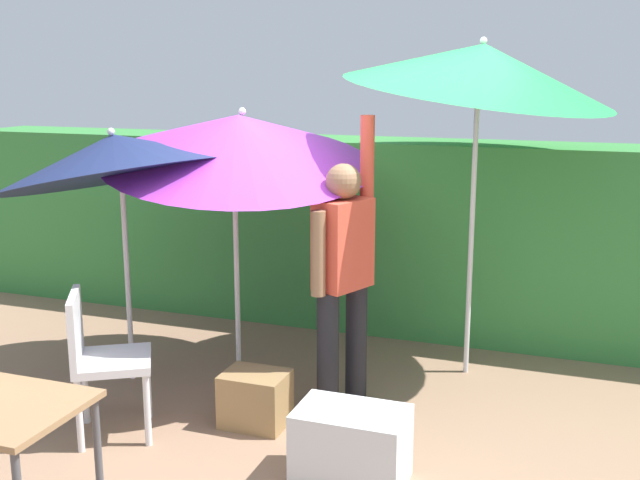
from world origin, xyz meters
TOP-DOWN VIEW (x-y plane):
  - ground_plane at (0.00, 0.00)m, footprint 24.00×24.00m
  - hedge_row at (0.00, 2.00)m, footprint 8.00×0.70m
  - umbrella_rainbow at (-1.41, 0.19)m, footprint 1.72×1.68m
  - umbrella_orange at (-0.64, 0.48)m, footprint 1.90×1.87m
  - umbrella_yellow at (0.84, 1.17)m, footprint 1.87×1.85m
  - person_vendor at (0.17, 0.24)m, footprint 0.34×0.54m
  - chair_plastic at (-1.06, -0.58)m, footprint 0.60×0.60m
  - cooler_box at (0.50, -0.60)m, footprint 0.59×0.38m
  - crate_cardboard at (-0.26, -0.15)m, footprint 0.39×0.31m

SIDE VIEW (x-z plane):
  - ground_plane at x=0.00m, z-range 0.00..0.00m
  - crate_cardboard at x=-0.26m, z-range 0.00..0.34m
  - cooler_box at x=0.50m, z-range 0.00..0.41m
  - chair_plastic at x=-1.06m, z-range 0.07..0.96m
  - hedge_row at x=0.00m, z-range 0.00..1.59m
  - person_vendor at x=0.17m, z-range -0.01..1.87m
  - umbrella_rainbow at x=-1.41m, z-range 0.61..2.58m
  - umbrella_orange at x=-0.64m, z-range 0.65..2.76m
  - umbrella_yellow at x=0.84m, z-range 0.91..3.42m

